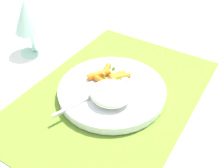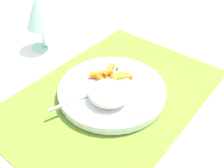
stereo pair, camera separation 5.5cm
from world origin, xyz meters
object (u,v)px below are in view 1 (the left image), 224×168
carrot_portion (110,77)px  wine_glass (27,17)px  plate (112,91)px  fork (101,92)px  rice_mound (111,94)px

carrot_portion → wine_glass: wine_glass is taller
plate → wine_glass: (0.04, 0.28, 0.09)m
plate → fork: bearing=159.7°
plate → wine_glass: wine_glass is taller
plate → fork: (-0.03, 0.01, 0.01)m
fork → plate: bearing=-20.3°
fork → carrot_portion: bearing=9.7°
carrot_portion → wine_glass: bearing=85.8°
fork → wine_glass: (0.07, 0.27, 0.08)m
carrot_portion → fork: size_ratio=0.48×
rice_mound → fork: bearing=79.5°
carrot_portion → fork: carrot_portion is taller
plate → wine_glass: bearing=82.0°
rice_mound → carrot_portion: (0.05, 0.04, -0.01)m
carrot_portion → plate: bearing=-136.9°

